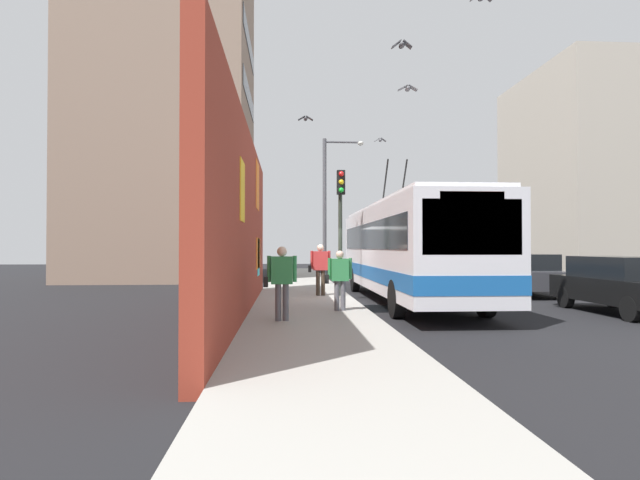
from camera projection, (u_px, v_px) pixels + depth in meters
ground_plane at (352, 301)px, 17.17m from camera, size 80.00×80.00×0.00m
sidewalk_slab at (305, 299)px, 17.07m from camera, size 48.00×3.20×0.15m
graffiti_wall at (244, 224)px, 13.30m from camera, size 14.56×0.32×4.90m
building_far_left at (168, 117)px, 29.66m from camera, size 9.47×9.44×18.99m
building_far_right at (602, 176)px, 30.84m from camera, size 9.75×8.93×12.41m
city_bus at (405, 248)px, 17.11m from camera, size 12.44×2.65×5.06m
parked_car_black at (621, 284)px, 13.94m from camera, size 4.45×1.74×1.58m
parked_car_dark_gray at (524, 273)px, 19.63m from camera, size 4.58×1.80×1.58m
parked_car_white at (473, 268)px, 25.05m from camera, size 4.57×1.94×1.58m
pedestrian_midblock at (320, 265)px, 17.72m from camera, size 0.24×0.78×1.79m
pedestrian_near_wall at (282, 277)px, 11.57m from camera, size 0.23×0.76×1.70m
pedestrian_at_curb at (340, 276)px, 13.46m from camera, size 0.22×0.73×1.60m
traffic_light at (341, 211)px, 17.57m from camera, size 0.49×0.28×4.39m
street_lamp at (329, 200)px, 23.70m from camera, size 0.44×1.94×6.81m
flying_pigeons at (387, 90)px, 15.87m from camera, size 11.32×4.45×1.69m
curbside_puddle at (381, 308)px, 15.13m from camera, size 1.95×1.95×0.00m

